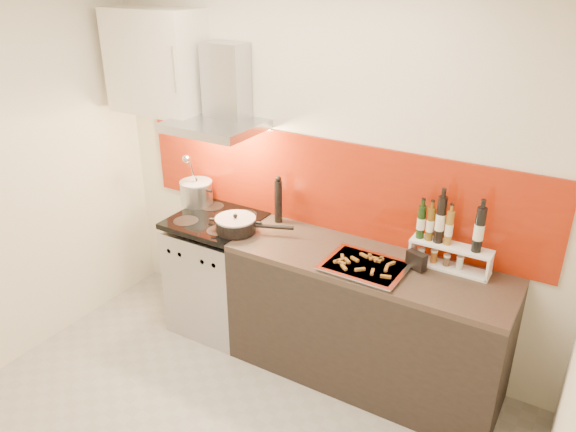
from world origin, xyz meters
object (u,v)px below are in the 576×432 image
Objects in this scene: pepper_mill at (278,200)px; baking_tray at (365,266)px; saute_pan at (237,224)px; counter at (365,321)px; range_stove at (219,274)px; stock_pot at (197,192)px.

baking_tray is (0.80, -0.29, -0.15)m from pepper_mill.
pepper_mill is (0.16, 0.29, 0.11)m from saute_pan.
saute_pan is at bearing 179.88° from baking_tray.
pepper_mill reaches higher than baking_tray.
counter is 1.02m from pepper_mill.
counter is at bearing -14.04° from pepper_mill.
range_stove is at bearing 160.76° from saute_pan.
stock_pot is 1.51m from baking_tray.
range_stove is at bearing 175.66° from baking_tray.
stock_pot is at bearing -175.06° from pepper_mill.
stock_pot is (-0.28, 0.14, 0.56)m from range_stove.
saute_pan reaches higher than counter.
saute_pan reaches higher than range_stove.
saute_pan is (-0.94, -0.09, 0.51)m from counter.
baking_tray is (0.95, -0.00, -0.04)m from saute_pan.
pepper_mill is 0.69× the size of baking_tray.
saute_pan is at bearing -23.31° from stock_pot.
counter is at bearing 0.23° from range_stove.
pepper_mill reaches higher than counter.
baking_tray is at bearing -0.12° from saute_pan.
baking_tray reaches higher than range_stove.
saute_pan is 0.96m from baking_tray.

